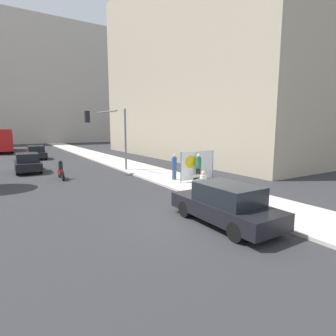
{
  "coord_description": "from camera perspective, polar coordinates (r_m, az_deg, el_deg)",
  "views": [
    {
      "loc": [
        -5.94,
        -7.83,
        3.48
      ],
      "look_at": [
        1.07,
        3.62,
        1.46
      ],
      "focal_mm": 28.0,
      "sensor_mm": 36.0,
      "label": 1
    }
  ],
  "objects": [
    {
      "name": "ground_plane",
      "position": [
        10.43,
        5.48,
        -10.99
      ],
      "size": [
        160.0,
        160.0,
        0.0
      ],
      "primitive_type": "plane",
      "color": "#303033"
    },
    {
      "name": "sidewalk_curb",
      "position": [
        24.99,
        -8.67,
        0.58
      ],
      "size": [
        3.38,
        90.0,
        0.13
      ],
      "primitive_type": "cube",
      "color": "beige",
      "rests_on": "ground_plane"
    },
    {
      "name": "building_backdrop_far",
      "position": [
        75.22,
        -29.34,
        15.94
      ],
      "size": [
        52.0,
        12.0,
        29.1
      ],
      "color": "#BCB2A3",
      "rests_on": "ground_plane"
    },
    {
      "name": "building_backdrop_right",
      "position": [
        34.46,
        5.17,
        21.76
      ],
      "size": [
        10.0,
        32.0,
        22.76
      ],
      "color": "tan",
      "rests_on": "ground_plane"
    },
    {
      "name": "seated_protester",
      "position": [
        13.71,
        7.79,
        -2.98
      ],
      "size": [
        0.96,
        0.77,
        1.19
      ],
      "rotation": [
        0.0,
        0.0,
        -0.41
      ],
      "color": "#474C56",
      "rests_on": "sidewalk_curb"
    },
    {
      "name": "jogger_on_sidewalk",
      "position": [
        16.7,
        6.64,
        0.1
      ],
      "size": [
        0.34,
        0.34,
        1.79
      ],
      "rotation": [
        0.0,
        0.0,
        3.44
      ],
      "color": "black",
      "rests_on": "sidewalk_curb"
    },
    {
      "name": "pedestrian_behind",
      "position": [
        17.37,
        1.37,
        0.31
      ],
      "size": [
        0.34,
        0.34,
        1.7
      ],
      "rotation": [
        0.0,
        0.0,
        5.82
      ],
      "color": "#334775",
      "rests_on": "sidewalk_curb"
    },
    {
      "name": "protest_banner",
      "position": [
        17.01,
        6.37,
        0.59
      ],
      "size": [
        2.65,
        0.06,
        1.93
      ],
      "color": "slate",
      "rests_on": "sidewalk_curb"
    },
    {
      "name": "traffic_light_pole",
      "position": [
        21.14,
        -12.35,
        8.44
      ],
      "size": [
        3.37,
        3.14,
        4.95
      ],
      "color": "slate",
      "rests_on": "sidewalk_curb"
    },
    {
      "name": "parked_car_curbside",
      "position": [
        9.86,
        12.37,
        -7.74
      ],
      "size": [
        1.8,
        4.4,
        1.52
      ],
      "color": "black",
      "rests_on": "ground_plane"
    },
    {
      "name": "car_on_road_nearest",
      "position": [
        23.96,
        -28.26,
        1.0
      ],
      "size": [
        1.81,
        4.21,
        1.55
      ],
      "color": "black",
      "rests_on": "ground_plane"
    },
    {
      "name": "car_on_road_midblock",
      "position": [
        34.09,
        -26.78,
        3.05
      ],
      "size": [
        1.89,
        4.64,
        1.53
      ],
      "color": "black",
      "rests_on": "ground_plane"
    },
    {
      "name": "city_bus_on_road",
      "position": [
        47.1,
        -32.32,
        5.36
      ],
      "size": [
        2.47,
        11.94,
        3.4
      ],
      "color": "red",
      "rests_on": "ground_plane"
    },
    {
      "name": "motorcycle_on_road",
      "position": [
        19.66,
        -22.3,
        -0.64
      ],
      "size": [
        0.28,
        2.07,
        1.33
      ],
      "color": "maroon",
      "rests_on": "ground_plane"
    }
  ]
}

